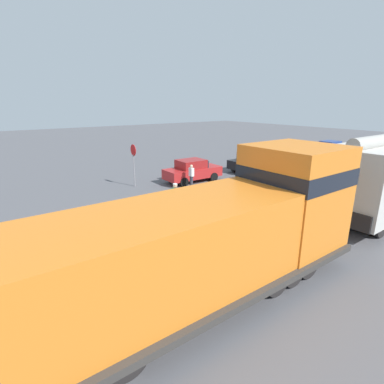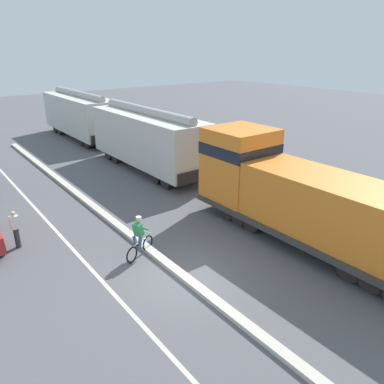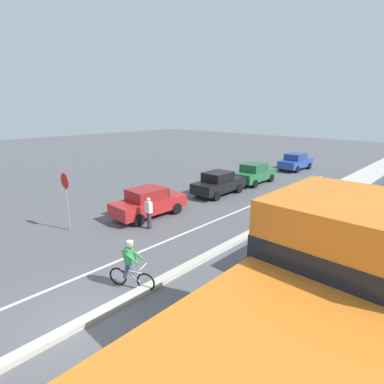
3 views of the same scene
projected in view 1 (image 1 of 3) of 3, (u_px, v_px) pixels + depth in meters
name	position (u px, v px, depth m)	size (l,w,h in m)	color
ground_plane	(143.00, 229.00, 13.67)	(120.00, 120.00, 0.00)	#56565B
median_curb	(237.00, 202.00, 17.05)	(0.36, 36.00, 0.16)	beige
lane_stripe	(210.00, 194.00, 18.92)	(0.14, 36.00, 0.01)	silver
locomotive	(214.00, 241.00, 8.45)	(3.10, 11.61, 4.20)	orange
parked_car_red	(192.00, 171.00, 21.62)	(1.91, 4.24, 1.62)	red
parked_car_black	(252.00, 161.00, 25.04)	(1.88, 4.23, 1.62)	black
parked_car_green	(286.00, 156.00, 27.63)	(1.91, 4.24, 1.62)	#286B3D
parked_car_blue	(330.00, 148.00, 31.93)	(1.92, 4.24, 1.62)	#28479E
cyclist	(175.00, 201.00, 14.98)	(1.59, 0.78, 1.71)	black
stop_sign	(134.00, 157.00, 20.03)	(0.76, 0.08, 2.88)	gray
pedestrian_by_cars	(191.00, 176.00, 19.86)	(0.34, 0.22, 1.62)	#33333D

